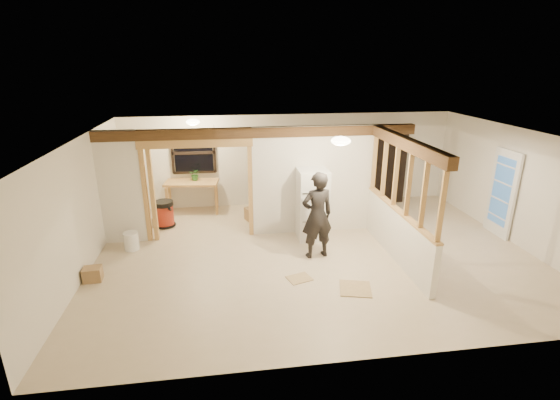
{
  "coord_description": "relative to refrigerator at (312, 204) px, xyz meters",
  "views": [
    {
      "loc": [
        -1.81,
        -7.55,
        3.86
      ],
      "look_at": [
        -0.69,
        0.4,
        1.09
      ],
      "focal_mm": 26.0,
      "sensor_mm": 36.0,
      "label": 1
    }
  ],
  "objects": [
    {
      "name": "floor",
      "position": [
        -0.1,
        -0.82,
        -0.8
      ],
      "size": [
        9.0,
        6.5,
        0.01
      ],
      "primitive_type": "cube",
      "color": "#C9B395",
      "rests_on": "ground"
    },
    {
      "name": "ceiling",
      "position": [
        -0.1,
        -0.82,
        1.7
      ],
      "size": [
        9.0,
        6.5,
        0.01
      ],
      "primitive_type": "cube",
      "color": "white"
    },
    {
      "name": "wall_back",
      "position": [
        -0.1,
        2.43,
        0.45
      ],
      "size": [
        9.0,
        0.01,
        2.5
      ],
      "primitive_type": "cube",
      "color": "silver",
      "rests_on": "floor"
    },
    {
      "name": "wall_front",
      "position": [
        -0.1,
        -4.07,
        0.45
      ],
      "size": [
        9.0,
        0.01,
        2.5
      ],
      "primitive_type": "cube",
      "color": "silver",
      "rests_on": "floor"
    },
    {
      "name": "wall_left",
      "position": [
        -4.6,
        -0.82,
        0.45
      ],
      "size": [
        0.01,
        6.5,
        2.5
      ],
      "primitive_type": "cube",
      "color": "silver",
      "rests_on": "floor"
    },
    {
      "name": "wall_right",
      "position": [
        4.4,
        -0.82,
        0.45
      ],
      "size": [
        0.01,
        6.5,
        2.5
      ],
      "primitive_type": "cube",
      "color": "silver",
      "rests_on": "floor"
    },
    {
      "name": "partition_left_stub",
      "position": [
        -4.15,
        0.38,
        0.45
      ],
      "size": [
        0.9,
        0.12,
        2.5
      ],
      "primitive_type": "cube",
      "color": "silver",
      "rests_on": "floor"
    },
    {
      "name": "partition_center",
      "position": [
        0.1,
        0.38,
        0.45
      ],
      "size": [
        2.8,
        0.12,
        2.5
      ],
      "primitive_type": "cube",
      "color": "silver",
      "rests_on": "floor"
    },
    {
      "name": "doorway_frame",
      "position": [
        -2.5,
        0.38,
        0.3
      ],
      "size": [
        2.46,
        0.14,
        2.2
      ],
      "primitive_type": "cube",
      "color": "tan",
      "rests_on": "floor"
    },
    {
      "name": "header_beam_back",
      "position": [
        -1.1,
        0.38,
        1.58
      ],
      "size": [
        7.0,
        0.18,
        0.22
      ],
      "primitive_type": "cube",
      "color": "#50341B",
      "rests_on": "ceiling"
    },
    {
      "name": "header_beam_right",
      "position": [
        1.5,
        -1.22,
        1.58
      ],
      "size": [
        0.18,
        3.3,
        0.22
      ],
      "primitive_type": "cube",
      "color": "#50341B",
      "rests_on": "ceiling"
    },
    {
      "name": "pony_wall",
      "position": [
        1.5,
        -1.22,
        -0.3
      ],
      "size": [
        0.12,
        3.2,
        1.0
      ],
      "primitive_type": "cube",
      "color": "silver",
      "rests_on": "floor"
    },
    {
      "name": "stud_partition",
      "position": [
        1.5,
        -1.22,
        0.86
      ],
      "size": [
        0.14,
        3.2,
        1.32
      ],
      "primitive_type": "cube",
      "color": "tan",
      "rests_on": "pony_wall"
    },
    {
      "name": "window_back",
      "position": [
        -2.7,
        2.35,
        0.75
      ],
      "size": [
        1.12,
        0.1,
        1.1
      ],
      "primitive_type": "cube",
      "color": "black",
      "rests_on": "wall_back"
    },
    {
      "name": "french_door",
      "position": [
        4.32,
        -0.42,
        0.2
      ],
      "size": [
        0.12,
        0.86,
        2.0
      ],
      "primitive_type": "cube",
      "color": "white",
      "rests_on": "floor"
    },
    {
      "name": "ceiling_dome_main",
      "position": [
        0.2,
        -1.32,
        1.68
      ],
      "size": [
        0.36,
        0.36,
        0.16
      ],
      "primitive_type": "ellipsoid",
      "color": "#FFEABF",
      "rests_on": "ceiling"
    },
    {
      "name": "ceiling_dome_util",
      "position": [
        -2.6,
        1.48,
        1.68
      ],
      "size": [
        0.32,
        0.32,
        0.14
      ],
      "primitive_type": "ellipsoid",
      "color": "#FFEABF",
      "rests_on": "ceiling"
    },
    {
      "name": "hanging_bulb",
      "position": [
        -2.1,
        0.78,
        1.38
      ],
      "size": [
        0.07,
        0.07,
        0.07
      ],
      "primitive_type": "ellipsoid",
      "color": "#FFD88C",
      "rests_on": "ceiling"
    },
    {
      "name": "refrigerator",
      "position": [
        0.0,
        0.0,
        0.0
      ],
      "size": [
        0.66,
        0.64,
        1.6
      ],
      "primitive_type": "cube",
      "color": "white",
      "rests_on": "floor"
    },
    {
      "name": "woman",
      "position": [
        -0.11,
        -0.95,
        0.11
      ],
      "size": [
        0.73,
        0.55,
        1.81
      ],
      "primitive_type": "imported",
      "rotation": [
        0.0,
        0.0,
        3.33
      ],
      "color": "#292425",
      "rests_on": "floor"
    },
    {
      "name": "work_table",
      "position": [
        -2.79,
        2.04,
        -0.37
      ],
      "size": [
        1.44,
        0.85,
        0.86
      ],
      "primitive_type": "cube",
      "rotation": [
        0.0,
        0.0,
        -0.13
      ],
      "color": "tan",
      "rests_on": "floor"
    },
    {
      "name": "potted_plant",
      "position": [
        -2.68,
        2.13,
        0.22
      ],
      "size": [
        0.34,
        0.32,
        0.32
      ],
      "primitive_type": "imported",
      "rotation": [
        0.0,
        0.0,
        -0.27
      ],
      "color": "#245625",
      "rests_on": "work_table"
    },
    {
      "name": "shop_vac",
      "position": [
        -3.41,
        1.14,
        -0.47
      ],
      "size": [
        0.63,
        0.63,
        0.66
      ],
      "primitive_type": "cylinder",
      "rotation": [
        0.0,
        0.0,
        -0.3
      ],
      "color": "maroon",
      "rests_on": "floor"
    },
    {
      "name": "bookshelf",
      "position": [
        2.62,
        2.19,
        0.19
      ],
      "size": [
        0.99,
        0.33,
        1.99
      ],
      "primitive_type": "cube",
      "color": "black",
      "rests_on": "floor"
    },
    {
      "name": "bucket",
      "position": [
        -3.96,
        -0.09,
        -0.6
      ],
      "size": [
        0.36,
        0.36,
        0.39
      ],
      "primitive_type": "cylinder",
      "rotation": [
        0.0,
        0.0,
        0.16
      ],
      "color": "white",
      "rests_on": "floor"
    },
    {
      "name": "box_util_a",
      "position": [
        -1.23,
        1.26,
        -0.64
      ],
      "size": [
        0.47,
        0.44,
        0.33
      ],
      "primitive_type": "cube",
      "rotation": [
        0.0,
        0.0,
        0.37
      ],
      "color": "#957248",
      "rests_on": "floor"
    },
    {
      "name": "box_util_b",
      "position": [
        -3.56,
        1.15,
        -0.68
      ],
      "size": [
        0.3,
        0.3,
        0.24
      ],
      "primitive_type": "cube",
      "rotation": [
        0.0,
        0.0,
        -0.2
      ],
      "color": "#957248",
      "rests_on": "floor"
    },
    {
      "name": "box_front",
      "position": [
        -4.41,
        -1.34,
        -0.67
      ],
      "size": [
        0.34,
        0.29,
        0.26
      ],
      "primitive_type": "cube",
      "rotation": [
        0.0,
        0.0,
        0.08
      ],
      "color": "#957248",
      "rests_on": "floor"
    },
    {
      "name": "floor_panel_near",
      "position": [
        0.3,
        -2.32,
        -0.79
      ],
      "size": [
        0.66,
        0.66,
        0.02
      ],
      "primitive_type": "cube",
      "rotation": [
        0.0,
        0.0,
        -0.25
      ],
      "color": "tan",
      "rests_on": "floor"
    },
    {
      "name": "floor_panel_far",
      "position": [
        -0.62,
        -1.82,
        -0.79
      ],
      "size": [
        0.51,
        0.46,
        0.01
      ],
      "primitive_type": "cube",
      "rotation": [
        0.0,
        0.0,
        0.31
      ],
      "color": "tan",
      "rests_on": "floor"
    }
  ]
}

